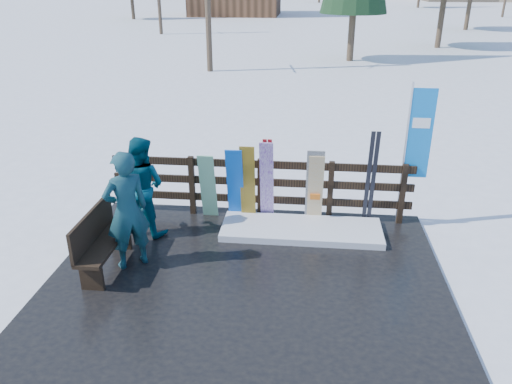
# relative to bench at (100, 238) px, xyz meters

# --- Properties ---
(ground) EXTENTS (700.00, 700.00, 0.00)m
(ground) POSITION_rel_bench_xyz_m (2.27, -0.12, -0.60)
(ground) COLOR white
(ground) RESTS_ON ground
(deck) EXTENTS (6.00, 5.00, 0.08)m
(deck) POSITION_rel_bench_xyz_m (2.27, -0.12, -0.56)
(deck) COLOR black
(deck) RESTS_ON ground
(fence) EXTENTS (5.60, 0.10, 1.15)m
(fence) POSITION_rel_bench_xyz_m (2.27, 2.08, 0.14)
(fence) COLOR black
(fence) RESTS_ON deck
(snow_patch) EXTENTS (2.84, 1.00, 0.12)m
(snow_patch) POSITION_rel_bench_xyz_m (3.07, 1.48, -0.46)
(snow_patch) COLOR white
(snow_patch) RESTS_ON deck
(bench) EXTENTS (0.41, 1.50, 0.97)m
(bench) POSITION_rel_bench_xyz_m (0.00, 0.00, 0.00)
(bench) COLOR black
(bench) RESTS_ON deck
(snowboard_0) EXTENTS (0.30, 0.35, 1.44)m
(snowboard_0) POSITION_rel_bench_xyz_m (1.83, 1.86, 0.20)
(snowboard_0) COLOR blue
(snowboard_0) RESTS_ON deck
(snowboard_1) EXTENTS (0.29, 0.35, 1.32)m
(snowboard_1) POSITION_rel_bench_xyz_m (1.32, 1.86, 0.14)
(snowboard_1) COLOR silver
(snowboard_1) RESTS_ON deck
(snowboard_2) EXTENTS (0.27, 0.24, 1.49)m
(snowboard_2) POSITION_rel_bench_xyz_m (2.06, 1.86, 0.23)
(snowboard_2) COLOR yellow
(snowboard_2) RESTS_ON deck
(snowboard_3) EXTENTS (0.25, 0.43, 1.61)m
(snowboard_3) POSITION_rel_bench_xyz_m (2.41, 1.86, 0.29)
(snowboard_3) COLOR white
(snowboard_3) RESTS_ON deck
(snowboard_4) EXTENTS (0.31, 0.32, 1.47)m
(snowboard_4) POSITION_rel_bench_xyz_m (3.27, 1.86, 0.22)
(snowboard_4) COLOR black
(snowboard_4) RESTS_ON deck
(snowboard_5) EXTENTS (0.27, 0.32, 1.37)m
(snowboard_5) POSITION_rel_bench_xyz_m (3.29, 1.86, 0.17)
(snowboard_5) COLOR silver
(snowboard_5) RESTS_ON deck
(ski_pair_a) EXTENTS (0.16, 0.29, 1.62)m
(ski_pair_a) POSITION_rel_bench_xyz_m (2.42, 1.93, 0.30)
(ski_pair_a) COLOR #AA1518
(ski_pair_a) RESTS_ON deck
(ski_pair_b) EXTENTS (0.17, 0.26, 1.82)m
(ski_pair_b) POSITION_rel_bench_xyz_m (4.26, 1.93, 0.39)
(ski_pair_b) COLOR black
(ski_pair_b) RESTS_ON deck
(rental_flag) EXTENTS (0.45, 0.04, 2.60)m
(rental_flag) POSITION_rel_bench_xyz_m (5.00, 2.13, 1.09)
(rental_flag) COLOR silver
(rental_flag) RESTS_ON deck
(person_front) EXTENTS (0.82, 0.78, 1.90)m
(person_front) POSITION_rel_bench_xyz_m (0.42, 0.14, 0.43)
(person_front) COLOR #1A5853
(person_front) RESTS_ON deck
(person_back) EXTENTS (1.01, 0.88, 1.77)m
(person_back) POSITION_rel_bench_xyz_m (0.29, 1.23, 0.37)
(person_back) COLOR #064255
(person_back) RESTS_ON deck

